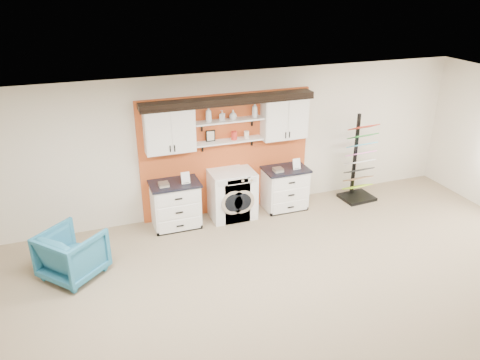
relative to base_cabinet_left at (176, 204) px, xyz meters
name	(u,v)px	position (x,y,z in m)	size (l,w,h in m)	color
floor	(321,338)	(1.13, -3.64, -0.45)	(10.00, 10.00, 0.00)	gray
ceiling	(339,138)	(1.13, -3.64, 2.35)	(10.00, 10.00, 0.00)	white
wall_back	(226,144)	(1.13, 0.36, 0.95)	(10.00, 10.00, 0.00)	beige
accent_panel	(227,154)	(1.13, 0.32, 0.75)	(3.40, 0.07, 2.40)	#B94C1F
upper_cabinet_left	(169,130)	(0.00, 0.15, 1.43)	(0.90, 0.35, 0.84)	white
upper_cabinet_right	(284,117)	(2.26, 0.15, 1.43)	(0.90, 0.35, 0.84)	white
shelf_lower	(229,141)	(1.13, 0.16, 1.08)	(1.32, 0.28, 0.03)	white
shelf_upper	(229,121)	(1.13, 0.16, 1.48)	(1.32, 0.28, 0.03)	white
crown_molding	(228,99)	(1.13, 0.17, 1.88)	(3.30, 0.41, 0.13)	black
picture_frame	(211,136)	(0.78, 0.21, 1.20)	(0.18, 0.02, 0.22)	black
canister_red	(234,136)	(1.23, 0.16, 1.17)	(0.11, 0.11, 0.16)	red
canister_cream	(246,135)	(1.48, 0.16, 1.16)	(0.10, 0.10, 0.14)	silver
base_cabinet_left	(176,204)	(0.00, 0.00, 0.00)	(0.92, 0.66, 0.90)	white
base_cabinet_right	(285,188)	(2.26, 0.00, -0.02)	(0.89, 0.66, 0.87)	white
washer	(228,195)	(1.04, 0.00, 0.03)	(0.69, 0.71, 0.97)	white
dryer	(237,194)	(1.22, 0.00, 0.02)	(0.68, 0.71, 0.95)	white
sample_rack	(358,174)	(3.90, -0.14, 0.11)	(0.70, 0.60, 1.83)	black
armchair	(72,254)	(-1.89, -1.03, -0.06)	(0.84, 0.87, 0.79)	#236C8F
soap_bottle_a	(209,114)	(0.74, 0.16, 1.64)	(0.11, 0.11, 0.30)	silver
soap_bottle_b	(222,115)	(1.00, 0.16, 1.59)	(0.09, 0.09, 0.19)	silver
soap_bottle_c	(233,115)	(1.21, 0.16, 1.58)	(0.14, 0.14, 0.18)	silver
soap_bottle_d	(255,110)	(1.64, 0.16, 1.64)	(0.11, 0.11, 0.29)	silver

